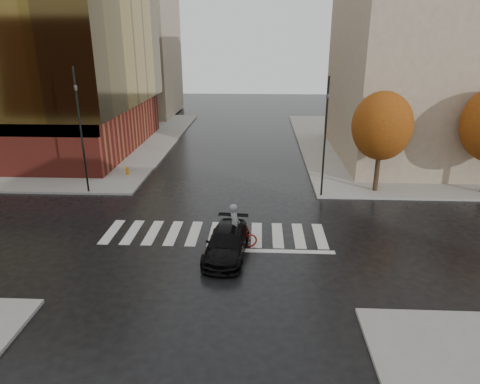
% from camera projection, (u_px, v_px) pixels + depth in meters
% --- Properties ---
extents(ground, '(120.00, 120.00, 0.00)m').
position_uv_depth(ground, '(214.00, 238.00, 22.03)').
color(ground, black).
rests_on(ground, ground).
extents(sidewalk_nw, '(30.00, 30.00, 0.15)m').
position_uv_depth(sidewalk_nw, '(27.00, 140.00, 42.68)').
color(sidewalk_nw, gray).
rests_on(sidewalk_nw, ground).
extents(sidewalk_ne, '(30.00, 30.00, 0.15)m').
position_uv_depth(sidewalk_ne, '(456.00, 145.00, 40.77)').
color(sidewalk_ne, gray).
rests_on(sidewalk_ne, ground).
extents(crosswalk, '(12.00, 3.00, 0.01)m').
position_uv_depth(crosswalk, '(215.00, 234.00, 22.50)').
color(crosswalk, silver).
rests_on(crosswalk, ground).
extents(building_ne_tan, '(16.00, 16.00, 18.00)m').
position_uv_depth(building_ne_tan, '(446.00, 45.00, 34.11)').
color(building_ne_tan, gray).
rests_on(building_ne_tan, sidewalk_ne).
extents(building_nw_far, '(14.00, 12.00, 20.00)m').
position_uv_depth(building_nw_far, '(117.00, 34.00, 54.04)').
color(building_nw_far, gray).
rests_on(building_nw_far, sidewalk_nw).
extents(tree_ne_a, '(3.80, 3.80, 6.50)m').
position_uv_depth(tree_ne_a, '(382.00, 126.00, 27.01)').
color(tree_ne_a, black).
rests_on(tree_ne_a, sidewalk_ne).
extents(sedan, '(2.20, 4.61, 1.30)m').
position_uv_depth(sedan, '(227.00, 243.00, 20.08)').
color(sedan, black).
rests_on(sedan, ground).
extents(cyclist, '(2.12, 1.07, 2.30)m').
position_uv_depth(cyclist, '(236.00, 233.00, 20.77)').
color(cyclist, maroon).
rests_on(cyclist, ground).
extents(traffic_light_nw, '(0.23, 0.21, 7.96)m').
position_uv_depth(traffic_light_nw, '(80.00, 122.00, 26.73)').
color(traffic_light_nw, black).
rests_on(traffic_light_nw, sidewalk_nw).
extents(traffic_light_ne, '(0.20, 0.23, 7.47)m').
position_uv_depth(traffic_light_ne, '(326.00, 130.00, 26.15)').
color(traffic_light_ne, black).
rests_on(traffic_light_ne, sidewalk_ne).
extents(fire_hydrant, '(0.23, 0.23, 0.65)m').
position_uv_depth(fire_hydrant, '(127.00, 170.00, 31.59)').
color(fire_hydrant, orange).
rests_on(fire_hydrant, sidewalk_nw).
extents(manhole, '(0.70, 0.70, 0.01)m').
position_uv_depth(manhole, '(224.00, 222.00, 23.89)').
color(manhole, '#513E1C').
rests_on(manhole, ground).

